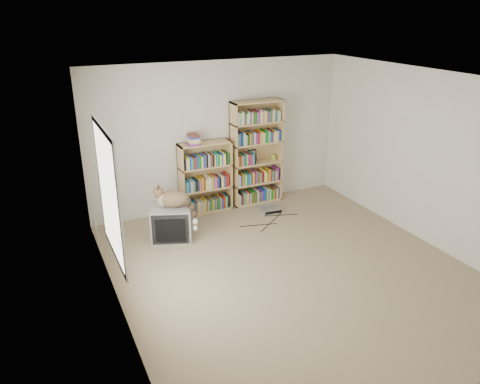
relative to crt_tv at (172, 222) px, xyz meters
name	(u,v)px	position (x,y,z in m)	size (l,w,h in m)	color
floor	(292,270)	(1.16, -1.61, -0.26)	(4.50, 5.00, 0.01)	#978966
wall_back	(219,136)	(1.16, 0.89, 0.99)	(4.50, 0.02, 2.50)	beige
wall_front	(461,283)	(1.16, -4.11, 0.99)	(4.50, 0.02, 2.50)	beige
wall_left	(113,215)	(-1.09, -1.61, 0.99)	(0.02, 5.00, 2.50)	beige
wall_right	(431,160)	(3.41, -1.61, 0.99)	(0.02, 5.00, 2.50)	beige
ceiling	(301,81)	(1.16, -1.61, 2.24)	(4.50, 5.00, 0.02)	white
window	(109,195)	(-1.07, -1.41, 1.14)	(0.02, 1.22, 1.52)	white
crt_tv	(172,222)	(0.00, 0.00, 0.00)	(0.74, 0.71, 0.51)	#98989A
cat	(177,202)	(0.07, -0.09, 0.35)	(0.63, 0.68, 0.56)	#3B2918
bookcase_tall	(256,155)	(1.81, 0.75, 0.61)	(0.91, 0.30, 1.82)	tan
bookcase_short	(205,180)	(0.84, 0.75, 0.30)	(0.88, 0.30, 1.21)	tan
book_stack	(194,139)	(0.65, 0.71, 1.04)	(0.20, 0.26, 0.17)	#A41C15
green_mug	(273,157)	(2.14, 0.73, 0.54)	(0.08, 0.08, 0.09)	#8FB934
framed_print	(252,155)	(1.77, 0.83, 0.59)	(0.15, 0.01, 0.21)	black
dvd_player	(269,210)	(1.79, 0.20, -0.22)	(0.35, 0.25, 0.08)	#B2B2B7
wall_outlet	(95,222)	(-1.07, 0.34, 0.06)	(0.01, 0.08, 0.13)	silver
floor_cables	(264,225)	(1.47, -0.22, -0.25)	(1.20, 0.70, 0.01)	black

